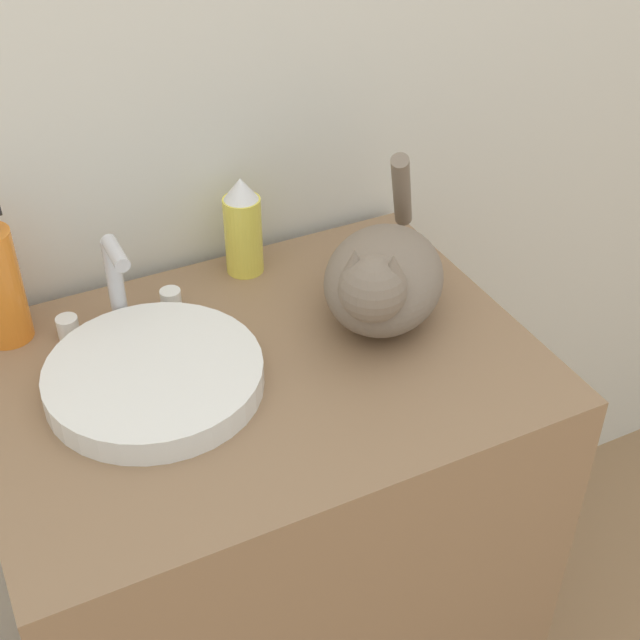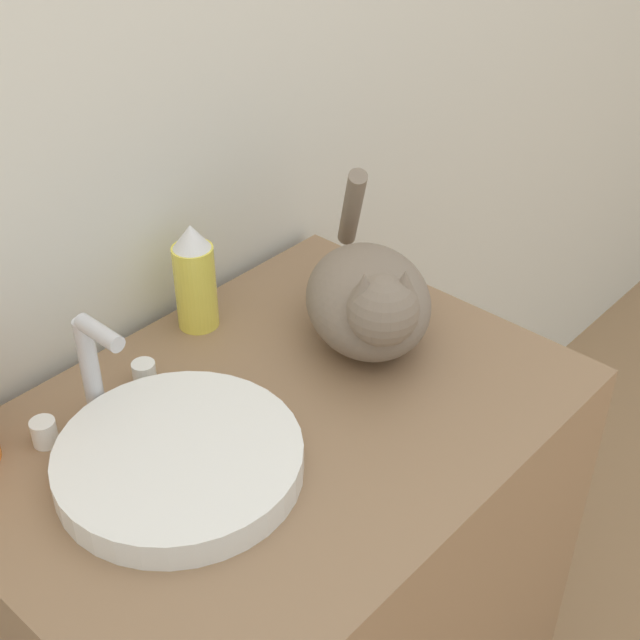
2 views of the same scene
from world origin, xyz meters
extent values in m
cube|color=silver|center=(0.00, 0.61, 1.25)|extent=(6.00, 0.05, 2.50)
cube|color=#8C6B4C|center=(0.00, 0.28, 0.46)|extent=(0.78, 0.57, 0.91)
cylinder|color=white|center=(-0.15, 0.30, 0.93)|extent=(0.30, 0.30, 0.04)
cylinder|color=silver|center=(-0.15, 0.46, 0.98)|extent=(0.02, 0.02, 0.14)
cylinder|color=silver|center=(-0.15, 0.43, 1.06)|extent=(0.02, 0.07, 0.02)
cylinder|color=white|center=(-0.22, 0.46, 0.93)|extent=(0.03, 0.03, 0.03)
cylinder|color=white|center=(-0.07, 0.46, 0.93)|extent=(0.03, 0.03, 0.03)
ellipsoid|color=#7A6B5B|center=(0.21, 0.31, 0.98)|extent=(0.28, 0.29, 0.13)
sphere|color=#7A6B5B|center=(0.15, 0.23, 1.03)|extent=(0.13, 0.13, 0.10)
cone|color=#7A6B5B|center=(0.13, 0.25, 1.06)|extent=(0.05, 0.05, 0.04)
cone|color=#7A6B5B|center=(0.17, 0.21, 1.06)|extent=(0.05, 0.05, 0.04)
cylinder|color=#7A6B5B|center=(0.30, 0.41, 1.05)|extent=(0.09, 0.10, 0.16)
cylinder|color=#EADB4C|center=(0.08, 0.51, 0.98)|extent=(0.06, 0.06, 0.13)
cone|color=white|center=(0.08, 0.51, 1.06)|extent=(0.05, 0.05, 0.04)
camera|label=1|loc=(-0.35, -0.62, 1.71)|focal=50.00mm
camera|label=2|loc=(-0.60, -0.34, 1.67)|focal=50.00mm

